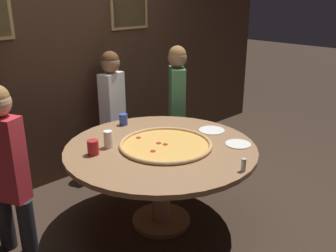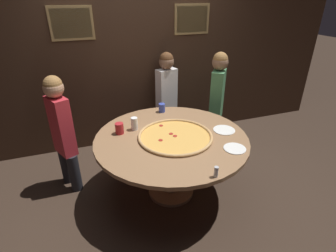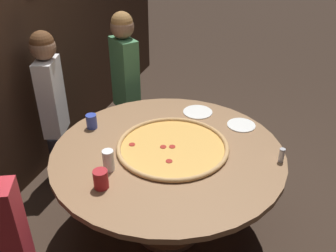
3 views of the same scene
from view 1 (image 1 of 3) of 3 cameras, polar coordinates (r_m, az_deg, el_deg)
name	(u,v)px [view 1 (image 1 of 3)]	position (r m, az deg, el deg)	size (l,w,h in m)	color
ground_plane	(161,222)	(3.48, -1.03, -14.38)	(24.00, 24.00, 0.00)	#38281E
back_wall	(68,58)	(4.07, -15.00, 9.94)	(6.40, 0.08, 2.60)	#3D281C
dining_table	(161,160)	(3.18, -1.10, -5.23)	(1.60, 1.60, 0.74)	#936B47
giant_pizza	(166,144)	(3.13, -0.35, -2.82)	(0.78, 0.78, 0.03)	#E5A84C
drink_cup_far_left	(108,139)	(3.12, -9.10, -2.01)	(0.07, 0.07, 0.14)	white
drink_cup_near_left	(93,147)	(3.01, -11.35, -3.22)	(0.09, 0.09, 0.12)	#B22328
drink_cup_by_shaker	(123,119)	(3.63, -6.81, 1.00)	(0.08, 0.08, 0.11)	#384CB7
white_plate_far_back	(212,130)	(3.50, 6.67, -0.64)	(0.24, 0.24, 0.01)	white
white_plate_beside_cup	(238,144)	(3.22, 10.63, -2.71)	(0.22, 0.22, 0.01)	white
condiment_shaker	(243,165)	(2.75, 11.43, -5.81)	(0.04, 0.04, 0.10)	silver
diner_centre_back	(177,100)	(4.23, 1.37, 3.93)	(0.32, 0.36, 1.41)	#232328
diner_side_left	(6,163)	(3.01, -23.42, -5.14)	(0.26, 0.36, 1.36)	#232328
diner_far_right	(112,105)	(4.16, -8.46, 3.13)	(0.36, 0.23, 1.37)	#232328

